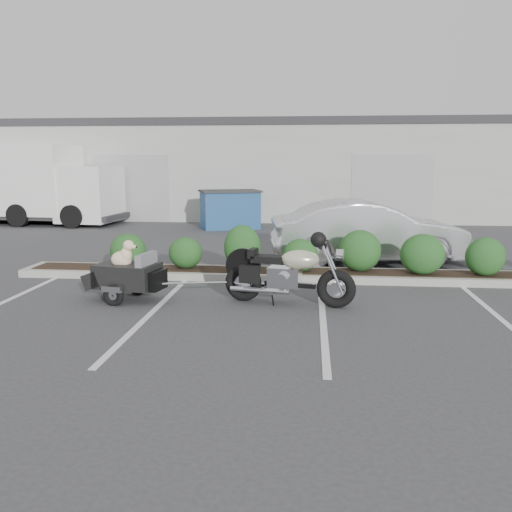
# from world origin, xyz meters

# --- Properties ---
(ground) EXTENTS (90.00, 90.00, 0.00)m
(ground) POSITION_xyz_m (0.00, 0.00, 0.00)
(ground) COLOR #38383A
(ground) RESTS_ON ground
(planter_kerb) EXTENTS (12.00, 1.00, 0.15)m
(planter_kerb) POSITION_xyz_m (1.00, 2.20, 0.07)
(planter_kerb) COLOR #9E9E93
(planter_kerb) RESTS_ON ground
(building) EXTENTS (26.00, 10.00, 4.00)m
(building) POSITION_xyz_m (0.00, 17.00, 2.00)
(building) COLOR #9EA099
(building) RESTS_ON ground
(motorcycle) EXTENTS (2.23, 0.92, 1.29)m
(motorcycle) POSITION_xyz_m (0.63, 0.14, 0.51)
(motorcycle) COLOR black
(motorcycle) RESTS_ON ground
(pet_trailer) EXTENTS (1.81, 1.03, 1.07)m
(pet_trailer) POSITION_xyz_m (-2.15, 0.16, 0.45)
(pet_trailer) COLOR black
(pet_trailer) RESTS_ON ground
(sedan) EXTENTS (4.65, 2.18, 1.48)m
(sedan) POSITION_xyz_m (2.33, 4.00, 0.74)
(sedan) COLOR silver
(sedan) RESTS_ON ground
(dumpster) EXTENTS (2.41, 2.02, 1.35)m
(dumpster) POSITION_xyz_m (-1.86, 10.31, 0.68)
(dumpster) COLOR navy
(dumpster) RESTS_ON ground
(delivery_truck) EXTENTS (6.64, 2.74, 2.97)m
(delivery_truck) POSITION_xyz_m (-9.32, 10.94, 1.43)
(delivery_truck) COLOR white
(delivery_truck) RESTS_ON ground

